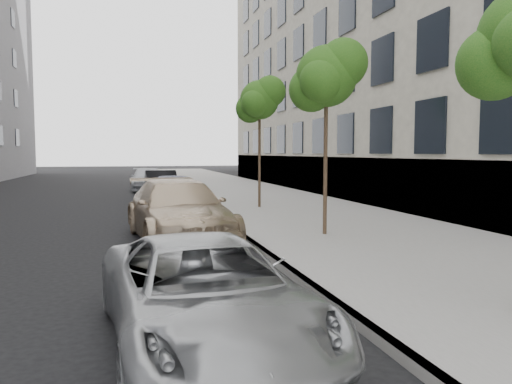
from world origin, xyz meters
name	(u,v)px	position (x,y,z in m)	size (l,w,h in m)	color
sidewalk	(236,190)	(4.30, 24.00, 0.07)	(6.40, 72.00, 0.14)	gray
curb	(180,191)	(1.18, 24.00, 0.07)	(0.15, 72.00, 0.14)	#9E9B93
tree_mid	(327,76)	(3.23, 8.00, 4.08)	(1.83, 1.63, 4.85)	#38281C
tree_far	(260,100)	(3.23, 14.50, 4.16)	(1.78, 1.58, 4.90)	#38281C
minivan	(204,295)	(-0.80, 1.72, 0.61)	(2.04, 4.42, 1.23)	#A4A6A9
suv	(179,211)	(-0.41, 8.62, 0.76)	(2.13, 5.23, 1.52)	tan
sedan_blue	(173,194)	(-0.10, 14.00, 0.74)	(1.74, 4.32, 1.47)	#111638
sedan_black	(161,185)	(-0.10, 20.37, 0.68)	(1.43, 4.10, 1.35)	black
sedan_rear	(147,179)	(-0.56, 25.80, 0.64)	(1.80, 4.43, 1.29)	#ADB0B5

